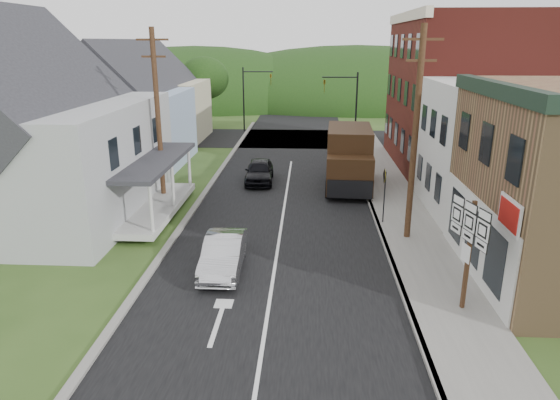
% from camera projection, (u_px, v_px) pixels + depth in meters
% --- Properties ---
extents(ground, '(120.00, 120.00, 0.00)m').
position_uv_depth(ground, '(274.00, 271.00, 18.93)').
color(ground, '#2D4719').
rests_on(ground, ground).
extents(road, '(9.00, 90.00, 0.02)m').
position_uv_depth(road, '(286.00, 194.00, 28.44)').
color(road, black).
rests_on(road, ground).
extents(cross_road, '(60.00, 9.00, 0.02)m').
position_uv_depth(cross_road, '(295.00, 139.00, 44.61)').
color(cross_road, black).
rests_on(cross_road, ground).
extents(sidewalk_right, '(2.80, 55.00, 0.15)m').
position_uv_depth(sidewalk_right, '(397.00, 206.00, 26.19)').
color(sidewalk_right, slate).
rests_on(sidewalk_right, ground).
extents(curb_right, '(0.20, 55.00, 0.15)m').
position_uv_depth(curb_right, '(371.00, 205.00, 26.27)').
color(curb_right, slate).
rests_on(curb_right, ground).
extents(curb_left, '(0.30, 55.00, 0.12)m').
position_uv_depth(curb_left, '(198.00, 202.00, 26.78)').
color(curb_left, slate).
rests_on(curb_left, ground).
extents(storefront_white, '(8.00, 7.00, 6.50)m').
position_uv_depth(storefront_white, '(514.00, 150.00, 24.45)').
color(storefront_white, silver).
rests_on(storefront_white, ground).
extents(storefront_red, '(8.00, 12.00, 10.00)m').
position_uv_depth(storefront_red, '(462.00, 94.00, 32.96)').
color(storefront_red, maroon).
rests_on(storefront_red, ground).
extents(house_gray, '(10.20, 12.24, 8.35)m').
position_uv_depth(house_gray, '(34.00, 130.00, 24.00)').
color(house_gray, '#A9ACAF').
rests_on(house_gray, ground).
extents(house_blue, '(7.14, 8.16, 7.28)m').
position_uv_depth(house_blue, '(133.00, 111.00, 34.58)').
color(house_blue, '#8FA3C3').
rests_on(house_blue, ground).
extents(house_cream, '(7.14, 8.16, 7.28)m').
position_uv_depth(house_cream, '(162.00, 97.00, 43.16)').
color(house_cream, '#C2BB97').
rests_on(house_cream, ground).
extents(utility_pole_right, '(1.60, 0.26, 9.00)m').
position_uv_depth(utility_pole_right, '(415.00, 135.00, 20.53)').
color(utility_pole_right, '#472D19').
rests_on(utility_pole_right, ground).
extents(utility_pole_left, '(1.60, 0.26, 9.00)m').
position_uv_depth(utility_pole_left, '(158.00, 116.00, 25.48)').
color(utility_pole_left, '#472D19').
rests_on(utility_pole_left, ground).
extents(traffic_signal_right, '(2.87, 0.20, 6.00)m').
position_uv_depth(traffic_signal_right, '(348.00, 101.00, 39.90)').
color(traffic_signal_right, black).
rests_on(traffic_signal_right, ground).
extents(traffic_signal_left, '(2.87, 0.20, 6.00)m').
position_uv_depth(traffic_signal_left, '(251.00, 92.00, 47.03)').
color(traffic_signal_left, black).
rests_on(traffic_signal_left, ground).
extents(tree_left_b, '(4.80, 4.80, 6.94)m').
position_uv_depth(tree_left_b, '(4.00, 101.00, 29.79)').
color(tree_left_b, '#382616').
rests_on(tree_left_b, ground).
extents(tree_left_c, '(5.80, 5.80, 8.41)m').
position_uv_depth(tree_left_c, '(39.00, 75.00, 37.18)').
color(tree_left_c, '#382616').
rests_on(tree_left_c, ground).
extents(tree_left_d, '(4.80, 4.80, 6.94)m').
position_uv_depth(tree_left_d, '(204.00, 78.00, 48.37)').
color(tree_left_d, '#382616').
rests_on(tree_left_d, ground).
extents(forested_ridge, '(90.00, 30.00, 16.00)m').
position_uv_depth(forested_ridge, '(301.00, 102.00, 71.23)').
color(forested_ridge, black).
rests_on(forested_ridge, ground).
extents(silver_sedan, '(1.50, 4.09, 1.34)m').
position_uv_depth(silver_sedan, '(224.00, 254.00, 18.78)').
color(silver_sedan, '#B9B9BE').
rests_on(silver_sedan, ground).
extents(dark_sedan, '(1.81, 4.17, 1.40)m').
position_uv_depth(dark_sedan, '(259.00, 171.00, 30.61)').
color(dark_sedan, black).
rests_on(dark_sedan, ground).
extents(delivery_van, '(2.88, 6.39, 3.50)m').
position_uv_depth(delivery_van, '(349.00, 158.00, 29.20)').
color(delivery_van, black).
rests_on(delivery_van, ground).
extents(route_sign_cluster, '(0.56, 2.02, 3.60)m').
position_uv_depth(route_sign_cluster, '(469.00, 240.00, 15.35)').
color(route_sign_cluster, '#472D19').
rests_on(route_sign_cluster, sidewalk_right).
extents(warning_sign, '(0.11, 0.72, 2.61)m').
position_uv_depth(warning_sign, '(384.00, 188.00, 23.15)').
color(warning_sign, black).
rests_on(warning_sign, sidewalk_right).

